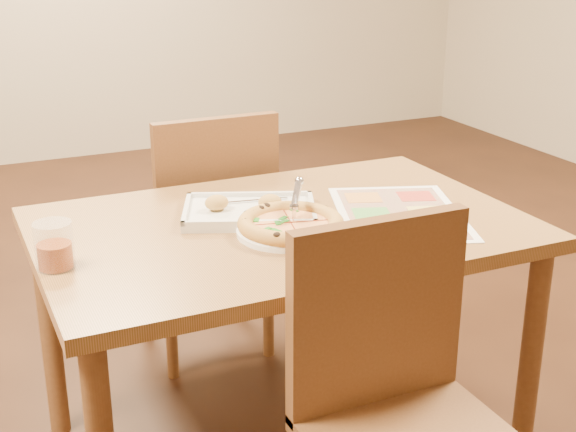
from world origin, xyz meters
name	(u,v)px	position (x,y,z in m)	size (l,w,h in m)	color
dining_table	(281,251)	(0.00, 0.00, 0.63)	(1.30, 0.85, 0.72)	#93613A
chair_near	(397,380)	(0.00, -0.60, 0.57)	(0.42, 0.42, 0.47)	brown
chair_far	(209,208)	(0.00, 0.60, 0.57)	(0.42, 0.42, 0.47)	brown
plate	(288,232)	(-0.02, -0.09, 0.73)	(0.27, 0.27, 0.01)	white
pizza	(291,224)	(-0.01, -0.09, 0.75)	(0.28, 0.28, 0.04)	gold
pizza_cutter	(296,198)	(0.02, -0.05, 0.80)	(0.08, 0.13, 0.08)	silver
appetizer_tray	(249,212)	(-0.06, 0.08, 0.73)	(0.42, 0.36, 0.06)	silver
glass_tumbler	(54,248)	(-0.60, -0.06, 0.77)	(0.09, 0.09, 0.11)	#88310A
menu	(399,213)	(0.33, -0.08, 0.72)	(0.34, 0.47, 0.01)	white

